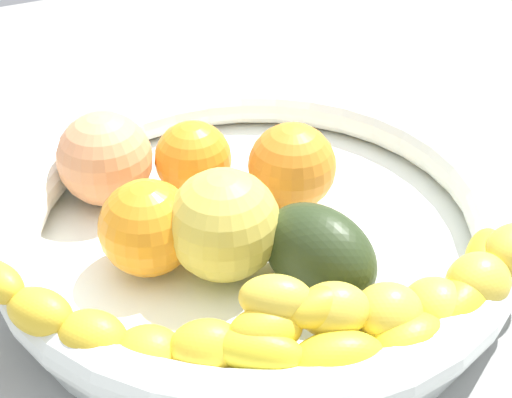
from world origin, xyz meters
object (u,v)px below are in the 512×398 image
Objects in this scene: banana_arching_top at (398,327)px; apple_yellow at (224,225)px; avocado_dark at (319,253)px; peach_blush at (105,159)px; fruit_bowl at (256,223)px; banana_draped_right at (151,331)px; orange_mid_left at (193,159)px; banana_draped_left at (429,288)px; orange_mid_right at (149,229)px; orange_front at (292,166)px.

banana_arching_top is 2.94× the size of apple_yellow.
peach_blush reaches higher than avocado_dark.
peach_blush is (9.12, 8.04, 2.71)cm from fruit_bowl.
orange_mid_left is at bearing -30.77° from banana_draped_right.
apple_yellow is at bearing -50.68° from banana_draped_right.
apple_yellow is at bearing -159.87° from peach_blush.
fruit_bowl is 7.23cm from avocado_dark.
peach_blush is (2.14, 6.23, 0.62)cm from orange_mid_left.
banana_draped_left is 18.32cm from orange_mid_right.
apple_yellow reaches higher than banana_arching_top.
banana_arching_top is (-1.14, 2.98, -0.90)cm from banana_draped_left.
peach_blush reaches higher than banana_arching_top.
orange_front is (15.38, 0.62, -0.02)cm from banana_draped_left.
orange_mid_right reaches higher than fruit_bowl.
orange_mid_left is (21.37, 3.57, 0.54)cm from banana_arching_top.
orange_mid_right is 0.92× the size of peach_blush.
apple_yellow reaches higher than orange_mid_right.
orange_mid_right is (-0.15, 8.06, 2.41)cm from fruit_bowl.
orange_mid_right is 0.78× the size of avocado_dark.
banana_arching_top is (-5.71, -12.89, -0.56)cm from banana_draped_right.
orange_mid_right is at bearing 34.58° from banana_arching_top.
banana_draped_left is 7.39cm from avocado_dark.
banana_arching_top is 3.39× the size of orange_mid_right.
orange_front is at bearing -62.68° from fruit_bowl.
orange_mid_right reaches higher than banana_draped_left.
avocado_dark reaches higher than fruit_bowl.
banana_draped_right is 12.24cm from avocado_dark.
banana_draped_right is at bearing 66.10° from banana_arching_top.
orange_front is (2.12, -4.11, 2.44)cm from fruit_bowl.
avocado_dark is (6.34, 3.76, -0.59)cm from banana_draped_left.
banana_draped_left is 25.77cm from peach_blush.
banana_draped_right is 14.11cm from banana_arching_top.
fruit_bowl is at bearing -165.44° from orange_mid_left.
banana_draped_left reaches higher than fruit_bowl.
fruit_bowl is 6.23× the size of orange_mid_left.
banana_draped_right is 9.08cm from orange_mid_right.
banana_draped_right is at bearing 73.93° from banana_draped_left.
orange_mid_left is (20.23, 6.55, -0.36)cm from banana_draped_left.
banana_draped_right is 3.03× the size of orange_mid_right.
fruit_bowl is 1.85× the size of banana_draped_right.
peach_blush is at bearing 29.72° from banana_draped_left.
banana_draped_right is at bearing 129.32° from apple_yellow.
apple_yellow reaches higher than banana_draped_left.
fruit_bowl is 5.58× the size of orange_front.
apple_yellow is (-9.60, 1.92, 0.82)cm from orange_mid_left.
orange_mid_left is (15.66, -9.33, -0.01)cm from banana_draped_right.
peach_blush is (9.27, -0.02, 0.30)cm from orange_mid_right.
orange_front is at bearing -79.41° from orange_mid_right.
avocado_dark is at bearing 160.87° from orange_front.
apple_yellow is at bearing 47.62° from avocado_dark.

